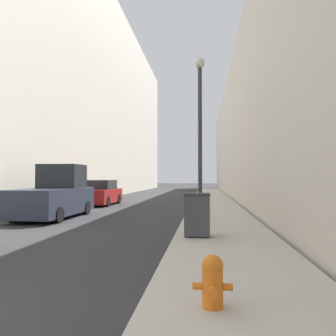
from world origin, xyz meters
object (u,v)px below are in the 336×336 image
(fire_hydrant, at_px, (213,280))
(parked_sedan_near, at_px, (101,193))
(trash_bin, at_px, (197,214))
(lamppost, at_px, (200,125))
(pickup_truck, at_px, (55,196))

(fire_hydrant, relative_size, parked_sedan_near, 0.15)
(trash_bin, xyz_separation_m, lamppost, (0.04, 3.25, 2.98))
(lamppost, bearing_deg, fire_hydrant, -88.14)
(trash_bin, bearing_deg, lamppost, 89.29)
(pickup_truck, bearing_deg, parked_sedan_near, 90.74)
(fire_hydrant, relative_size, trash_bin, 0.55)
(trash_bin, bearing_deg, fire_hydrant, -86.46)
(fire_hydrant, bearing_deg, lamppost, 91.86)
(trash_bin, height_order, pickup_truck, pickup_truck)
(lamppost, relative_size, pickup_truck, 1.27)
(trash_bin, bearing_deg, parked_sedan_near, 119.30)
(trash_bin, distance_m, pickup_truck, 7.96)
(fire_hydrant, xyz_separation_m, trash_bin, (-0.31, 4.93, 0.27))
(fire_hydrant, bearing_deg, trash_bin, 93.54)
(fire_hydrant, xyz_separation_m, pickup_truck, (-6.67, 9.71, 0.47))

